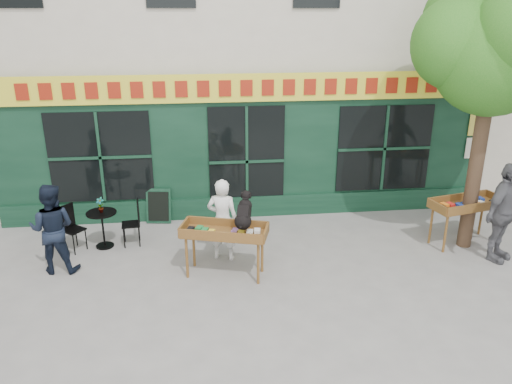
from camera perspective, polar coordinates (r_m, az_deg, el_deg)
ground at (r=9.67m, az=0.34°, el=-8.15°), size 80.00×80.00×0.00m
street_tree at (r=10.32m, az=25.81°, el=15.62°), size 3.05×2.90×5.60m
book_cart_center at (r=8.94m, az=-3.63°, el=-4.78°), size 1.61×1.02×0.99m
dog at (r=8.73m, az=-1.39°, el=-2.04°), size 0.49×0.67×0.60m
woman at (r=9.54m, az=-3.85°, el=-3.18°), size 0.68×0.54×1.63m
book_cart_right at (r=11.01m, az=22.97°, el=-1.49°), size 1.60×0.95×0.99m
man_right at (r=10.51m, az=26.37°, el=-2.13°), size 1.22×1.02×1.95m
bistro_table at (r=10.54m, az=-17.16°, el=-3.33°), size 0.60×0.60×0.76m
bistro_chair_left at (r=10.63m, az=-20.49°, el=-3.44°), size 0.51×0.51×0.95m
bistro_chair_right at (r=10.48m, az=-13.68°, el=-3.02°), size 0.40×0.40×0.95m
potted_plant at (r=10.40m, az=-17.37°, el=-1.42°), size 0.20×0.17×0.31m
man_left at (r=9.78m, az=-22.25°, el=-3.90°), size 0.86×0.70×1.70m
chalkboard at (r=11.47m, az=-11.08°, el=-1.60°), size 0.58×0.27×0.79m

